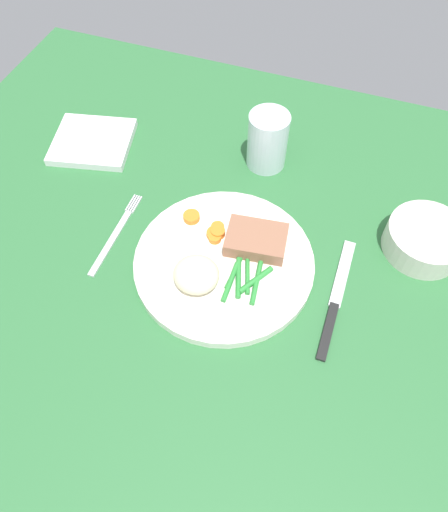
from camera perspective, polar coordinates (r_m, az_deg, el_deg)
The scene contains 11 objects.
dining_table at distance 73.62cm, azimuth 2.40°, elevation -0.21°, with size 120.00×90.00×2.00cm.
dinner_plate at distance 70.90cm, azimuth 0.00°, elevation -0.81°, with size 26.92×26.92×1.60cm, color white.
meat_portion at distance 70.98cm, azimuth 3.91°, elevation 1.96°, with size 8.94×6.43×2.43cm, color #936047.
mashed_potatoes at distance 66.71cm, azimuth -3.36°, elevation -2.24°, with size 6.60×6.35×3.82cm, color beige.
carrot_slices at distance 72.93cm, azimuth -1.64°, elevation 3.24°, with size 7.34×4.73×1.13cm.
green_beans at distance 68.18cm, azimuth 2.57°, elevation -2.64°, with size 5.78×9.32×0.85cm.
fork at distance 76.64cm, azimuth -12.91°, elevation 2.60°, with size 1.44×16.60×0.40cm.
knife at distance 70.20cm, azimuth 13.30°, elevation -5.17°, with size 1.70×20.50×0.64cm.
water_glass at distance 82.63cm, azimuth 5.23°, elevation 13.35°, with size 6.80×6.80×10.05cm.
salad_bowl at distance 77.63cm, azimuth 23.12°, elevation 1.96°, with size 12.02×12.02×4.36cm.
napkin at distance 91.28cm, azimuth -15.54°, elevation 13.13°, with size 13.72×12.52×1.36cm, color white.
Camera 1 is at (10.74, -39.48, 62.20)cm, focal length 33.21 mm.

